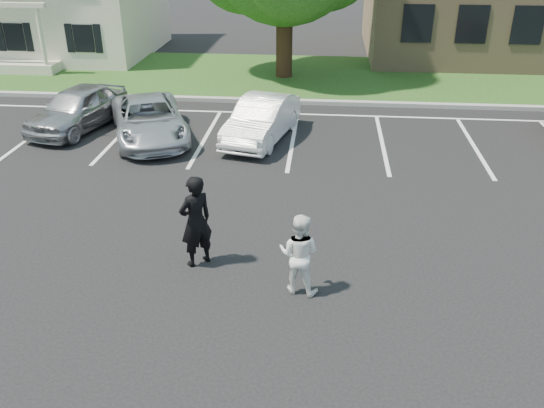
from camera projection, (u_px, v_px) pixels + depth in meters
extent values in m
plane|color=black|center=(267.00, 285.00, 11.08)|extent=(90.00, 90.00, 0.00)
cube|color=gray|center=(299.00, 102.00, 21.72)|extent=(40.00, 0.30, 0.15)
cube|color=#12410F|center=(304.00, 76.00, 25.29)|extent=(44.00, 8.00, 0.08)
cube|color=silver|center=(38.00, 132.00, 18.90)|extent=(0.12, 5.20, 0.01)
cube|color=silver|center=(121.00, 135.00, 18.66)|extent=(0.12, 5.20, 0.01)
cube|color=silver|center=(206.00, 137.00, 18.42)|extent=(0.12, 5.20, 0.01)
cube|color=silver|center=(293.00, 140.00, 18.19)|extent=(0.12, 5.20, 0.01)
cube|color=silver|center=(382.00, 143.00, 17.95)|extent=(0.12, 5.20, 0.01)
cube|color=silver|center=(474.00, 146.00, 17.72)|extent=(0.12, 5.20, 0.01)
cube|color=silver|center=(337.00, 115.00, 20.47)|extent=(34.00, 0.12, 0.01)
cube|color=beige|center=(50.00, 0.00, 28.79)|extent=(10.00, 8.00, 5.20)
cube|color=beige|center=(17.00, 67.00, 26.02)|extent=(4.00, 1.60, 0.50)
cylinder|color=beige|center=(43.00, 45.00, 24.85)|extent=(0.18, 0.18, 2.70)
cube|color=black|center=(15.00, 37.00, 25.71)|extent=(0.90, 0.06, 1.20)
cube|color=black|center=(1.00, 37.00, 25.77)|extent=(0.32, 0.05, 1.25)
cube|color=black|center=(28.00, 37.00, 25.66)|extent=(0.32, 0.05, 1.25)
cube|color=black|center=(418.00, 24.00, 24.78)|extent=(1.30, 0.06, 1.60)
cube|color=black|center=(472.00, 24.00, 24.58)|extent=(1.30, 0.06, 1.60)
cube|color=black|center=(528.00, 25.00, 24.39)|extent=(1.30, 0.06, 1.60)
cylinder|color=black|center=(284.00, 41.00, 24.49)|extent=(0.70, 0.70, 3.20)
imported|color=black|center=(196.00, 221.00, 11.35)|extent=(0.83, 0.82, 1.94)
imported|color=white|center=(299.00, 254.00, 10.58)|extent=(0.90, 0.78, 1.60)
imported|color=#A7A7AC|center=(78.00, 108.00, 18.89)|extent=(2.61, 4.40, 1.40)
imported|color=#B6B8BE|center=(149.00, 119.00, 18.07)|extent=(3.68, 5.05, 1.27)
imported|color=white|center=(262.00, 119.00, 17.98)|extent=(2.25, 4.22, 1.32)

